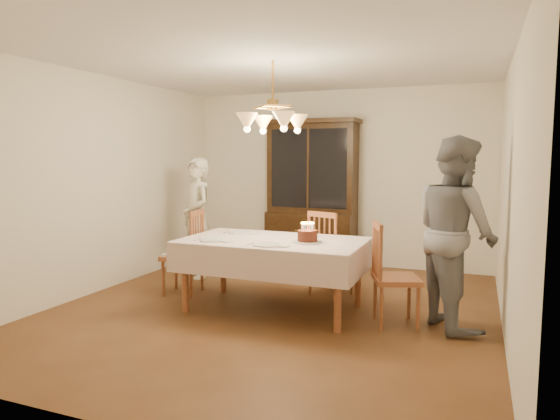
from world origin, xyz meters
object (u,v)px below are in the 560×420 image
at_px(birthday_cake, 307,237).
at_px(elderly_woman, 197,218).
at_px(dining_table, 273,247).
at_px(china_hutch, 312,196).
at_px(chair_far_side, 331,258).

bearing_deg(birthday_cake, elderly_woman, 152.07).
bearing_deg(elderly_woman, birthday_cake, 10.39).
distance_m(elderly_woman, birthday_cake, 2.15).
distance_m(dining_table, birthday_cake, 0.42).
bearing_deg(china_hutch, chair_far_side, -63.99).
bearing_deg(chair_far_side, birthday_cake, -91.32).
relative_size(elderly_woman, birthday_cake, 5.37).
distance_m(china_hutch, elderly_woman, 1.77).
xyz_separation_m(china_hutch, elderly_woman, (-1.20, -1.28, -0.24)).
bearing_deg(dining_table, china_hutch, 97.78).
height_order(dining_table, chair_far_side, chair_far_side).
distance_m(dining_table, chair_far_side, 0.91).
xyz_separation_m(chair_far_side, birthday_cake, (-0.02, -0.81, 0.37)).
bearing_deg(chair_far_side, china_hutch, 116.01).
bearing_deg(elderly_woman, dining_table, 5.45).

